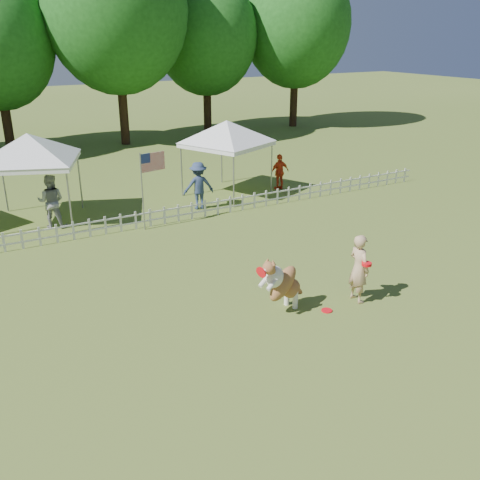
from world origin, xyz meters
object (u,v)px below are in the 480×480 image
at_px(frisbee_on_turf, 327,310).
at_px(spectator_c, 280,172).
at_px(handler, 359,268).
at_px(canopy_tent_right, 227,159).
at_px(canopy_tent_left, 33,179).
at_px(flag_pole, 142,192).
at_px(spectator_b, 199,186).
at_px(dog, 284,283).
at_px(spectator_a, 51,201).

xyz_separation_m(frisbee_on_turf, spectator_c, (4.71, 9.14, 0.71)).
height_order(handler, canopy_tent_right, canopy_tent_right).
bearing_deg(canopy_tent_left, handler, -39.65).
height_order(frisbee_on_turf, spectator_c, spectator_c).
bearing_deg(spectator_c, flag_pole, 14.81).
height_order(handler, canopy_tent_left, canopy_tent_left).
distance_m(handler, spectator_b, 8.35).
bearing_deg(spectator_b, canopy_tent_left, -4.49).
relative_size(canopy_tent_left, spectator_b, 1.70).
relative_size(dog, frisbee_on_turf, 5.59).
relative_size(handler, spectator_b, 0.97).
relative_size(dog, canopy_tent_left, 0.48).
xyz_separation_m(frisbee_on_turf, flag_pole, (-1.75, 7.28, 1.25)).
relative_size(handler, spectator_c, 1.15).
xyz_separation_m(dog, frisbee_on_turf, (0.88, -0.51, -0.70)).
xyz_separation_m(canopy_tent_right, spectator_c, (2.16, -0.47, -0.69)).
height_order(frisbee_on_turf, canopy_tent_left, canopy_tent_left).
distance_m(dog, canopy_tent_right, 9.75).
bearing_deg(spectator_b, spectator_c, -159.61).
height_order(canopy_tent_left, canopy_tent_right, canopy_tent_left).
height_order(handler, spectator_c, handler).
bearing_deg(spectator_b, frisbee_on_turf, 95.13).
distance_m(frisbee_on_turf, spectator_c, 10.31).
distance_m(spectator_a, spectator_c, 8.99).
bearing_deg(spectator_c, canopy_tent_right, -13.42).
distance_m(handler, spectator_c, 9.81).
relative_size(canopy_tent_right, flag_pole, 1.12).
distance_m(frisbee_on_turf, flag_pole, 7.59).
bearing_deg(spectator_a, canopy_tent_left, -44.52).
relative_size(flag_pole, spectator_c, 1.74).
bearing_deg(spectator_c, spectator_b, 9.00).
bearing_deg(dog, canopy_tent_right, 52.56).
xyz_separation_m(handler, dog, (-1.83, 0.43, -0.13)).
height_order(canopy_tent_left, spectator_c, canopy_tent_left).
relative_size(dog, spectator_a, 0.80).
relative_size(frisbee_on_turf, flag_pole, 0.10).
bearing_deg(frisbee_on_turf, handler, 4.80).
distance_m(frisbee_on_turf, spectator_a, 9.97).
bearing_deg(handler, canopy_tent_right, -7.96).
xyz_separation_m(frisbee_on_turf, spectator_b, (0.74, 8.42, 0.85)).
height_order(dog, spectator_c, spectator_c).
xyz_separation_m(canopy_tent_right, spectator_b, (-1.80, -1.18, -0.55)).
distance_m(dog, spectator_a, 9.11).
relative_size(canopy_tent_left, spectator_c, 2.02).
distance_m(handler, canopy_tent_right, 9.68).
xyz_separation_m(dog, spectator_b, (1.62, 7.91, 0.15)).
distance_m(handler, dog, 1.88).
xyz_separation_m(spectator_a, spectator_c, (8.99, 0.17, -0.16)).
distance_m(dog, frisbee_on_turf, 1.23).
bearing_deg(spectator_a, handler, 144.71).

